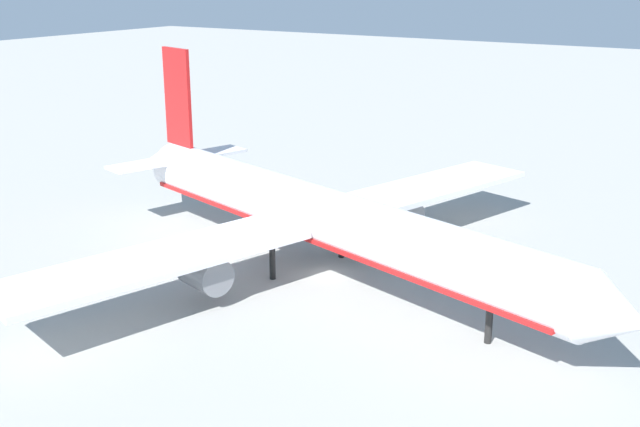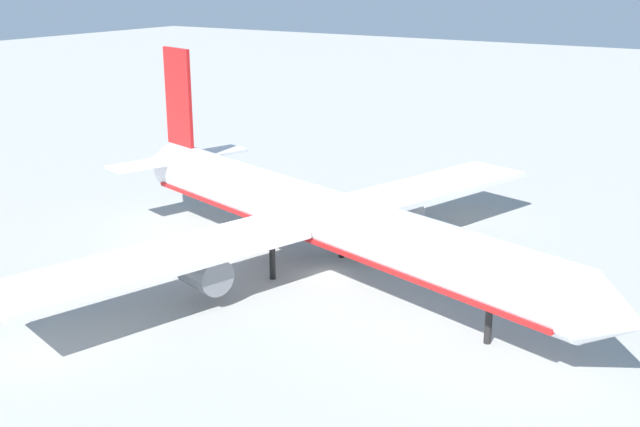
{
  "view_description": "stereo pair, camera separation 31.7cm",
  "coord_description": "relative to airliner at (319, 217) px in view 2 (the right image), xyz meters",
  "views": [
    {
      "loc": [
        44.36,
        -71.69,
        33.85
      ],
      "look_at": [
        -0.03,
        -1.37,
        7.84
      ],
      "focal_mm": 44.01,
      "sensor_mm": 36.0,
      "label": 1
    },
    {
      "loc": [
        44.63,
        -71.52,
        33.85
      ],
      "look_at": [
        -0.03,
        -1.37,
        7.84
      ],
      "focal_mm": 44.01,
      "sensor_mm": 36.0,
      "label": 2
    }
  ],
  "objects": [
    {
      "name": "ground_plane",
      "position": [
        1.24,
        -0.28,
        -6.79
      ],
      "size": [
        600.0,
        600.0,
        0.0
      ],
      "primitive_type": "plane",
      "color": "#9E9E99"
    },
    {
      "name": "airliner",
      "position": [
        0.0,
        0.0,
        0.0
      ],
      "size": [
        76.05,
        73.08,
        23.68
      ],
      "color": "white",
      "rests_on": "ground"
    }
  ]
}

